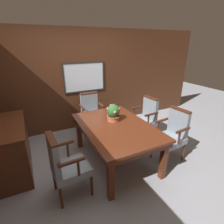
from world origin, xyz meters
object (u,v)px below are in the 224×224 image
at_px(chair_left_near, 65,164).
at_px(chair_right_far, 145,118).
at_px(chair_head_far, 91,112).
at_px(sideboard_cabinet, 13,148).
at_px(dining_table, 116,130).
at_px(potted_plant, 113,113).
at_px(chair_right_near, 172,133).

bearing_deg(chair_left_near, chair_right_far, -70.62).
relative_size(chair_right_far, chair_left_near, 1.00).
bearing_deg(chair_head_far, sideboard_cabinet, -155.13).
xyz_separation_m(dining_table, chair_right_far, (0.97, 0.41, -0.11)).
bearing_deg(sideboard_cabinet, potted_plant, -11.15).
bearing_deg(chair_head_far, chair_left_near, -119.08).
bearing_deg(sideboard_cabinet, chair_right_near, -19.61).
xyz_separation_m(chair_head_far, potted_plant, (0.06, -1.06, 0.36)).
distance_m(dining_table, sideboard_cabinet, 1.79).
bearing_deg(potted_plant, chair_head_far, 93.33).
bearing_deg(sideboard_cabinet, dining_table, -18.19).
height_order(chair_head_far, potted_plant, potted_plant).
relative_size(dining_table, potted_plant, 5.55).
bearing_deg(potted_plant, chair_right_far, 12.62).
relative_size(chair_right_near, chair_head_far, 1.00).
relative_size(dining_table, chair_left_near, 1.73).
height_order(dining_table, chair_left_near, chair_left_near).
height_order(dining_table, chair_right_far, chair_right_far).
distance_m(chair_right_near, sideboard_cabinet, 2.85).
distance_m(chair_right_far, chair_head_far, 1.30).
xyz_separation_m(dining_table, chair_head_far, (-0.00, 1.27, -0.11)).
bearing_deg(chair_right_near, sideboard_cabinet, -115.33).
relative_size(chair_head_far, chair_left_near, 1.00).
bearing_deg(dining_table, chair_right_near, -21.98).
distance_m(chair_right_near, chair_head_far, 1.94).
height_order(chair_right_far, sideboard_cabinet, chair_right_far).
xyz_separation_m(chair_right_near, chair_head_far, (-0.99, 1.67, 0.00)).
xyz_separation_m(chair_right_far, chair_head_far, (-0.97, 0.86, 0.00)).
distance_m(potted_plant, sideboard_cabinet, 1.84).
xyz_separation_m(chair_left_near, potted_plant, (1.07, 0.62, 0.36)).
bearing_deg(chair_right_far, chair_left_near, -71.10).
relative_size(dining_table, chair_right_far, 1.73).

